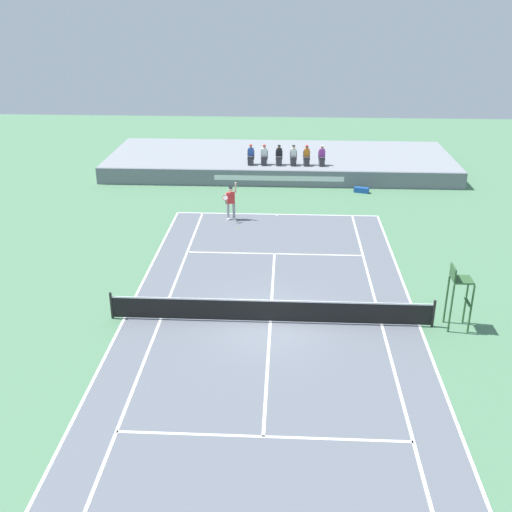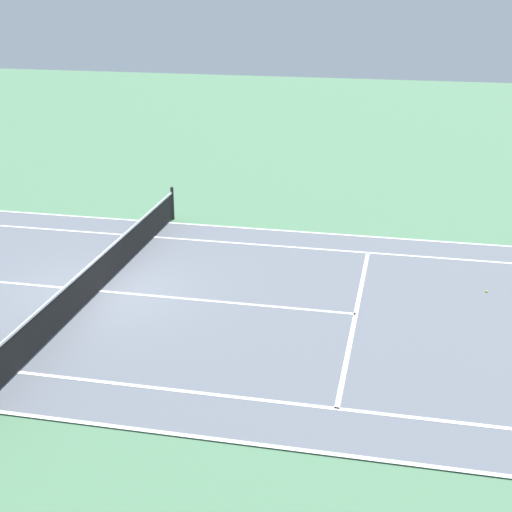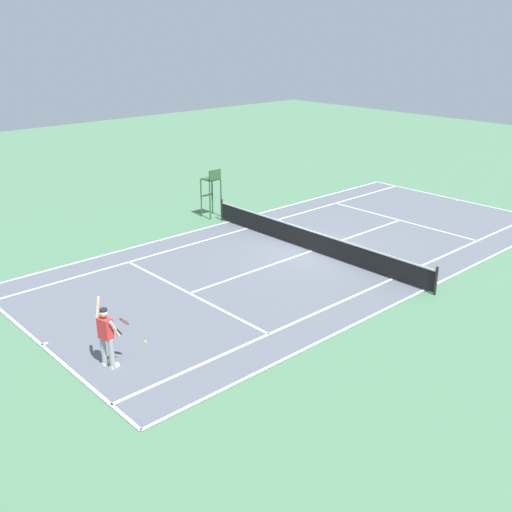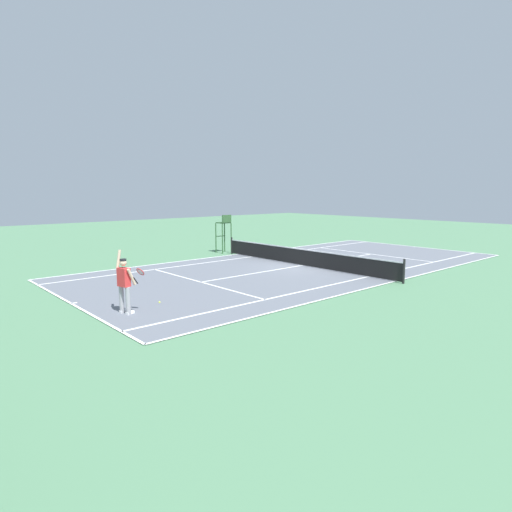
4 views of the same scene
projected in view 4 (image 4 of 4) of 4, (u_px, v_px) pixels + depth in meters
ground_plane at (301, 266)px, 23.11m from camera, size 80.00×80.00×0.00m
court at (301, 266)px, 23.11m from camera, size 11.08×23.88×0.03m
net at (301, 256)px, 23.03m from camera, size 11.98×0.10×1.07m
tennis_player at (125, 284)px, 13.95m from camera, size 0.74×0.75×2.08m
tennis_ball at (160, 302)px, 15.44m from camera, size 0.07×0.07×0.07m
umpire_chair at (224, 229)px, 27.85m from camera, size 0.77×0.77×2.44m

